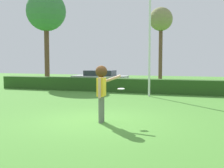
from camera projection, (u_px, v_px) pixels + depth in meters
ground_plane at (97, 121)px, 9.28m from camera, size 60.00×60.00×0.00m
person at (102, 85)px, 9.00m from camera, size 0.74×0.63×1.81m
frisbee at (121, 89)px, 9.16m from camera, size 0.23×0.23×0.04m
lamppost at (150, 29)px, 15.63m from camera, size 0.24×0.24×6.74m
hedge_row at (152, 86)px, 17.48m from camera, size 21.59×0.90×0.86m
parked_car_silver at (100, 78)px, 22.10m from camera, size 4.31×2.05×1.25m
maple_tree at (46, 12)px, 24.72m from camera, size 3.42×3.42×7.99m
oak_tree at (161, 21)px, 26.25m from camera, size 2.15×2.15×6.89m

